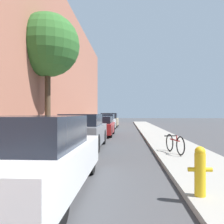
{
  "coord_description": "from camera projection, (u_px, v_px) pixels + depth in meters",
  "views": [
    {
      "loc": [
        0.93,
        1.81,
        1.47
      ],
      "look_at": [
        0.32,
        11.72,
        1.51
      ],
      "focal_mm": 39.97,
      "sensor_mm": 36.0,
      "label": 1
    }
  ],
  "objects": [
    {
      "name": "parked_car_white",
      "position": [
        34.0,
        156.0,
        4.59
      ],
      "size": [
        1.84,
        4.52,
        1.42
      ],
      "color": "black",
      "rests_on": "ground"
    },
    {
      "name": "sidewalk_right",
      "position": [
        162.0,
        138.0,
        14.04
      ],
      "size": [
        2.0,
        52.0,
        0.12
      ],
      "color": "gray",
      "rests_on": "ground"
    },
    {
      "name": "ground_plane",
      "position": [
        111.0,
        139.0,
        14.22
      ],
      "size": [
        120.0,
        120.0,
        0.0
      ],
      "primitive_type": "plane",
      "color": "#3D3D3F"
    },
    {
      "name": "parked_car_grey",
      "position": [
        83.0,
        132.0,
        10.5
      ],
      "size": [
        1.7,
        4.13,
        1.43
      ],
      "color": "black",
      "rests_on": "ground"
    },
    {
      "name": "building_facade_left",
      "position": [
        38.0,
        48.0,
        14.5
      ],
      "size": [
        0.7,
        52.0,
        10.53
      ],
      "color": "#9E604C",
      "rests_on": "ground"
    },
    {
      "name": "parked_car_red",
      "position": [
        100.0,
        126.0,
        16.21
      ],
      "size": [
        1.71,
        4.24,
        1.26
      ],
      "color": "black",
      "rests_on": "ground"
    },
    {
      "name": "street_tree_far",
      "position": [
        48.0,
        45.0,
        13.47
      ],
      "size": [
        3.44,
        3.44,
        6.76
      ],
      "color": "#423323",
      "rests_on": "sidewalk_left"
    },
    {
      "name": "sidewalk_left",
      "position": [
        61.0,
        137.0,
        14.4
      ],
      "size": [
        2.0,
        52.0,
        0.12
      ],
      "color": "gray",
      "rests_on": "ground"
    },
    {
      "name": "bicycle",
      "position": [
        175.0,
        144.0,
        8.39
      ],
      "size": [
        0.49,
        1.46,
        0.61
      ],
      "rotation": [
        0.0,
        0.0,
        0.23
      ],
      "color": "black",
      "rests_on": "sidewalk_right"
    },
    {
      "name": "parked_car_champagne",
      "position": [
        109.0,
        120.0,
        26.68
      ],
      "size": [
        1.85,
        4.07,
        1.48
      ],
      "color": "black",
      "rests_on": "ground"
    },
    {
      "name": "parked_car_silver",
      "position": [
        105.0,
        122.0,
        21.57
      ],
      "size": [
        1.74,
        4.6,
        1.38
      ],
      "color": "black",
      "rests_on": "ground"
    },
    {
      "name": "fire_hydrant",
      "position": [
        200.0,
        170.0,
        4.04
      ],
      "size": [
        0.39,
        0.18,
        0.81
      ],
      "color": "gold",
      "rests_on": "sidewalk_right"
    }
  ]
}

